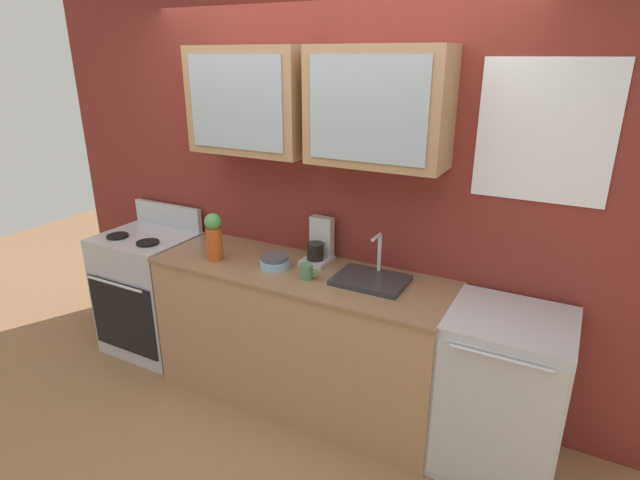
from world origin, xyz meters
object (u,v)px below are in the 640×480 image
Objects in this scene: bowl_stack at (275,261)px; sink_faucet at (371,279)px; coffee_maker at (319,246)px; stove_range at (151,292)px; cup_near_sink at (307,271)px; dishwasher at (501,394)px; vase at (214,236)px.

sink_faucet is at bearing 6.86° from bowl_stack.
sink_faucet is at bearing -18.52° from coffee_maker.
stove_range is 1.50m from coffee_maker.
cup_near_sink is (-0.36, -0.14, 0.02)m from sink_faucet.
cup_near_sink is 0.29m from coffee_maker.
dishwasher is 3.22× the size of coffee_maker.
sink_faucet is 0.46m from coffee_maker.
dishwasher is (0.81, -0.05, -0.49)m from sink_faucet.
bowl_stack is at bearing -179.18° from dishwasher.
cup_near_sink is at bearing 1.52° from vase.
vase is 1.09× the size of coffee_maker.
stove_range is 1.28m from bowl_stack.
coffee_maker is (0.20, 0.22, 0.07)m from bowl_stack.
cup_near_sink reaches higher than dishwasher.
coffee_maker is (1.38, 0.19, 0.57)m from stove_range.
dishwasher is at bearing -0.09° from stove_range.
sink_faucet is at bearing 8.38° from vase.
sink_faucet is 0.95m from dishwasher.
coffee_maker reaches higher than sink_faucet.
stove_range is 1.19× the size of dishwasher.
stove_range is at bearing -171.98° from coffee_maker.
dishwasher is (1.85, 0.10, -0.63)m from vase.
cup_near_sink is at bearing -3.34° from stove_range.
stove_range reaches higher than cup_near_sink.
stove_range is at bearing 179.91° from dishwasher.
sink_faucet is at bearing 1.61° from stove_range.
bowl_stack is at bearing -173.14° from sink_faucet.
cup_near_sink is 0.39× the size of coffee_maker.
sink_faucet reaches higher than bowl_stack.
sink_faucet is 3.68× the size of cup_near_sink.
sink_faucet is 1.33× the size of vase.
coffee_maker is at bearing 103.79° from cup_near_sink.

